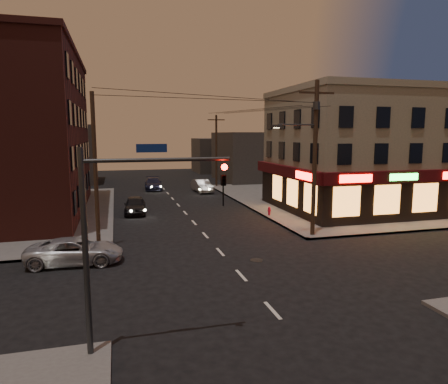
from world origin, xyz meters
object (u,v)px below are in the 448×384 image
object	(u,v)px
suv_cross	(75,251)
fire_hydrant	(269,211)
sedan_near	(135,205)
sedan_mid	(202,186)
sedan_far	(153,184)

from	to	relation	value
suv_cross	fire_hydrant	size ratio (longest dim) A/B	6.97
sedan_near	sedan_mid	world-z (taller)	sedan_mid
sedan_near	suv_cross	bearing A→B (deg)	-102.15
sedan_near	fire_hydrant	xyz separation A→B (m)	(10.60, -4.30, -0.21)
sedan_near	sedan_mid	size ratio (longest dim) A/B	0.97
sedan_far	fire_hydrant	bearing A→B (deg)	-65.07
fire_hydrant	sedan_near	bearing A→B (deg)	157.91
sedan_far	fire_hydrant	world-z (taller)	sedan_far
suv_cross	sedan_mid	distance (m)	26.67
sedan_mid	sedan_far	distance (m)	6.55
suv_cross	sedan_near	size ratio (longest dim) A/B	1.13
sedan_mid	sedan_far	xyz separation A→B (m)	(-5.33, 3.82, -0.02)
suv_cross	fire_hydrant	distance (m)	16.64
sedan_mid	suv_cross	bearing A→B (deg)	-121.66
sedan_mid	sedan_far	size ratio (longest dim) A/B	0.90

